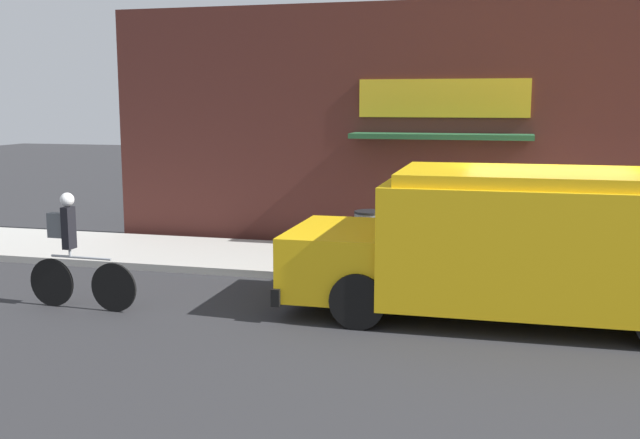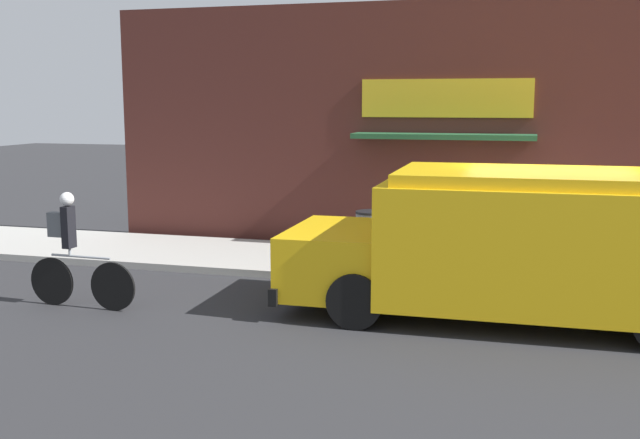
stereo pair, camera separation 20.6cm
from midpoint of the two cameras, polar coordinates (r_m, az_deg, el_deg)
The scene contains 6 objects.
ground_plane at distance 12.26m, azimuth 16.31°, elevation -5.62°, with size 70.00×70.00×0.00m, color #2B2B2D.
sidewalk at distance 13.58m, azimuth 16.18°, elevation -3.92°, with size 28.00×2.74×0.13m.
storefront at distance 14.96m, azimuth 16.28°, elevation 6.60°, with size 17.97×0.88×4.96m.
school_bus at distance 10.74m, azimuth 15.21°, elevation -1.66°, with size 6.21×2.87×2.08m.
cyclist at distance 11.52m, azimuth -18.72°, elevation -2.58°, with size 1.76×0.20×1.71m.
trash_bin at distance 13.67m, azimuth 3.36°, elevation -1.25°, with size 0.56×0.56×0.92m.
Camera 1 is at (-0.52, -11.90, 3.02)m, focal length 42.00 mm.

